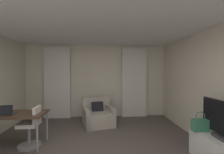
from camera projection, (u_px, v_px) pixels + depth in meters
name	position (u px, v px, depth m)	size (l,w,h in m)	color
wall_window	(97.00, 81.00, 5.62)	(5.12, 0.06, 2.60)	beige
ceiling	(91.00, 13.00, 2.55)	(5.12, 6.12, 0.06)	white
curtain_left_panel	(57.00, 83.00, 5.40)	(0.90, 0.06, 2.50)	silver
curtain_right_panel	(134.00, 82.00, 5.59)	(0.90, 0.06, 2.50)	silver
armchair	(98.00, 116.00, 4.77)	(1.06, 1.06, 0.82)	#B2A899
desk	(12.00, 116.00, 3.34)	(1.37, 0.66, 0.74)	#4C3828
desk_chair	(31.00, 129.00, 3.37)	(0.48, 0.48, 0.88)	gray
laptop	(5.00, 113.00, 3.22)	(0.36, 0.30, 0.22)	#2D2D33
handbag_primary	(200.00, 125.00, 2.90)	(0.30, 0.14, 0.37)	#387F5B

